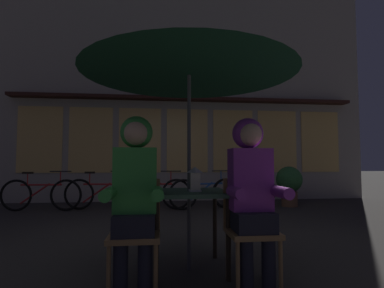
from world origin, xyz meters
name	(u,v)px	position (x,y,z in m)	size (l,w,h in m)	color
ground_plane	(189,270)	(0.00, 0.00, 0.00)	(60.00, 60.00, 0.00)	#2D2B28
cafe_table	(189,201)	(0.00, 0.00, 0.64)	(0.72, 0.72, 0.74)	#42664C
patio_umbrella	(189,57)	(0.00, 0.00, 2.06)	(2.10, 2.10, 2.31)	#4C4C51
lantern	(195,178)	(0.05, -0.07, 0.86)	(0.11, 0.11, 0.23)	white
chair_left	(135,227)	(-0.48, -0.37, 0.49)	(0.40, 0.40, 0.87)	olive
chair_right	(249,224)	(0.48, -0.37, 0.49)	(0.40, 0.40, 0.87)	olive
person_left_hooded	(135,183)	(-0.48, -0.43, 0.85)	(0.45, 0.56, 1.40)	black
person_right_hooded	(251,182)	(0.48, -0.43, 0.85)	(0.45, 0.56, 1.40)	black
shopfront_building	(186,89)	(0.48, 5.39, 3.09)	(10.00, 0.93, 6.20)	#9E9389
bicycle_nearest	(41,194)	(-2.73, 3.74, 0.35)	(1.68, 0.15, 0.84)	black
bicycle_second	(102,193)	(-1.48, 3.77, 0.35)	(1.67, 0.28, 0.84)	black
bicycle_third	(153,193)	(-0.40, 3.72, 0.35)	(1.67, 0.31, 0.84)	black
bicycle_fourth	(205,193)	(0.73, 3.66, 0.35)	(1.64, 0.45, 0.84)	black
bicycle_fifth	(245,191)	(1.70, 3.86, 0.35)	(1.64, 0.45, 0.84)	black
potted_plant	(289,183)	(2.74, 3.81, 0.54)	(0.60, 0.60, 0.92)	brown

